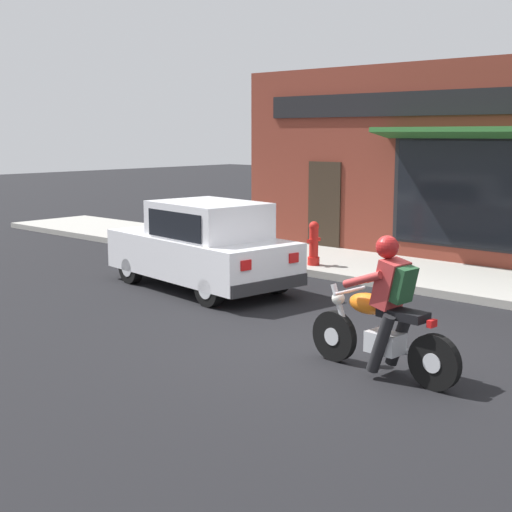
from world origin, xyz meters
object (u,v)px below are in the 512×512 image
(fire_hydrant, at_px, (314,244))
(trash_bin, at_px, (235,225))
(car_hatchback, at_px, (203,246))
(motorcycle_with_rider, at_px, (384,317))

(fire_hydrant, bearing_deg, trash_bin, 76.08)
(car_hatchback, bearing_deg, trash_bin, 35.25)
(motorcycle_with_rider, distance_m, trash_bin, 8.81)
(fire_hydrant, xyz_separation_m, trash_bin, (0.70, 2.83, 0.06))
(car_hatchback, height_order, fire_hydrant, car_hatchback)
(motorcycle_with_rider, bearing_deg, trash_bin, 54.43)
(motorcycle_with_rider, xyz_separation_m, car_hatchback, (1.85, 4.85, 0.09))
(fire_hydrant, relative_size, trash_bin, 0.90)
(motorcycle_with_rider, relative_size, trash_bin, 2.06)
(trash_bin, bearing_deg, car_hatchback, -144.75)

